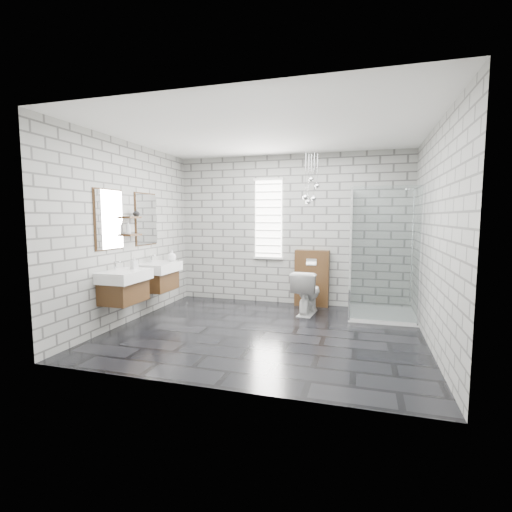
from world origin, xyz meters
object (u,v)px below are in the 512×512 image
at_px(shower_enclosure, 376,286).
at_px(toilet, 307,292).
at_px(vanity_left, 122,277).
at_px(cistern_panel, 312,278).
at_px(vanity_right, 157,268).

bearing_deg(shower_enclosure, toilet, -177.23).
height_order(vanity_left, shower_enclosure, shower_enclosure).
height_order(vanity_left, toilet, vanity_left).
bearing_deg(toilet, cistern_panel, -84.20).
bearing_deg(toilet, vanity_left, 40.70).
bearing_deg(cistern_panel, vanity_right, -151.07).
relative_size(vanity_left, shower_enclosure, 0.77).
relative_size(vanity_left, toilet, 2.19).
height_order(shower_enclosure, toilet, shower_enclosure).
bearing_deg(toilet, shower_enclosure, -171.43).
xyz_separation_m(vanity_left, shower_enclosure, (3.41, 1.68, -0.25)).
relative_size(shower_enclosure, toilet, 2.83).
distance_m(vanity_left, vanity_right, 0.91).
height_order(vanity_right, shower_enclosure, shower_enclosure).
height_order(vanity_right, toilet, vanity_right).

